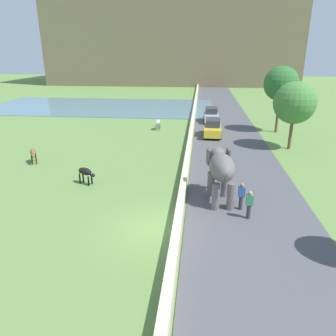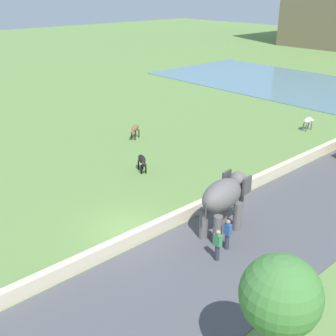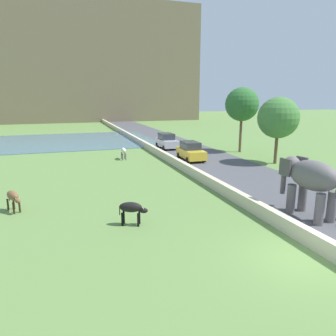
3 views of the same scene
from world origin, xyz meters
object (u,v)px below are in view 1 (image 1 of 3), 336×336
Objects in this scene: cow_brown at (33,153)px; cow_black at (86,172)px; person_beside_elephant at (241,196)px; car_yellow at (213,128)px; person_trailing at (249,204)px; cow_white at (158,122)px; elephant at (221,169)px; car_silver at (211,115)px.

cow_black is at bearing -33.84° from cow_brown.
car_yellow reaches higher than person_beside_elephant.
person_trailing is (0.29, -1.01, 0.00)m from person_beside_elephant.
person_beside_elephant is 20.38m from cow_white.
cow_white is at bearing 157.33° from car_yellow.
elephant reaches higher than cow_black.
person_trailing is 1.16× the size of cow_black.
cow_black is 16.52m from cow_white.
cow_black and cow_white have the same top height.
elephant is at bearing -90.07° from car_silver.
car_silver is at bearing 38.80° from cow_white.
car_yellow is 17.50m from cow_brown.
car_silver reaches higher than person_beside_elephant.
person_trailing is 17.62m from car_yellow.
car_silver is (-1.39, 24.97, 0.03)m from person_trailing.
cow_brown is at bearing -129.49° from car_silver.
cow_black is (-9.84, 2.78, -0.04)m from person_beside_elephant.
person_trailing is at bearing -20.53° from cow_black.
person_beside_elephant is at bearing -22.95° from cow_brown.
cow_black is (-8.74, -13.77, -0.06)m from car_yellow.
elephant is at bearing 125.22° from person_trailing.
person_beside_elephant is (1.13, -1.00, -1.16)m from elephant.
cow_white is (2.68, 16.31, 0.00)m from cow_black.
car_yellow is (0.00, -7.40, 0.00)m from car_silver.
elephant is 2.57× the size of cow_brown.
person_beside_elephant is 0.40× the size of car_yellow.
cow_white is (-6.06, 2.53, -0.06)m from car_yellow.
person_beside_elephant is at bearing -41.56° from elephant.
car_yellow is at bearing -22.67° from cow_white.
car_silver is at bearing 93.20° from person_trailing.
elephant reaches higher than person_beside_elephant.
car_silver is 2.91× the size of cow_brown.
car_silver is 7.40m from car_yellow.
car_silver is (-1.10, 23.95, 0.03)m from person_beside_elephant.
person_beside_elephant is 10.22m from cow_black.
car_yellow is (-1.10, 16.55, 0.03)m from person_beside_elephant.
person_trailing is 1.17× the size of cow_white.
car_yellow reaches higher than cow_black.
car_silver is at bearing 92.63° from person_beside_elephant.
person_beside_elephant is 1.06m from person_trailing.
person_beside_elephant is 1.17× the size of cow_white.
car_yellow is at bearing 89.89° from elephant.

